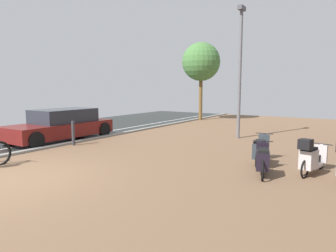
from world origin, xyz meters
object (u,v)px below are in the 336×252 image
(scooter_extra, at_px, (260,150))
(parked_car_near, at_px, (61,125))
(street_tree, at_px, (201,62))
(bollard_far, at_px, (73,133))
(scooter_near, at_px, (263,160))
(lamp_post, at_px, (240,66))
(scooter_far, at_px, (311,158))

(scooter_extra, distance_m, parked_car_near, 8.25)
(scooter_extra, xyz_separation_m, street_tree, (-6.90, 9.95, 3.51))
(scooter_extra, xyz_separation_m, bollard_far, (-6.78, -1.02, 0.07))
(scooter_near, bearing_deg, lamp_post, 115.69)
(scooter_far, distance_m, street_tree, 13.71)
(scooter_extra, distance_m, bollard_far, 6.86)
(bollard_far, bearing_deg, scooter_near, -0.75)
(scooter_far, relative_size, lamp_post, 0.29)
(parked_car_near, bearing_deg, street_tree, 82.67)
(scooter_near, xyz_separation_m, parked_car_near, (-8.60, 0.68, 0.23))
(scooter_far, bearing_deg, lamp_post, 128.10)
(scooter_near, bearing_deg, scooter_far, 34.46)
(bollard_far, bearing_deg, scooter_extra, 8.55)
(parked_car_near, relative_size, lamp_post, 0.80)
(street_tree, bearing_deg, scooter_near, -56.70)
(scooter_far, distance_m, bollard_far, 8.18)
(scooter_extra, height_order, parked_car_near, parked_car_near)
(scooter_extra, bearing_deg, scooter_near, -71.75)
(scooter_extra, xyz_separation_m, parked_car_near, (-8.23, -0.43, 0.22))
(scooter_far, relative_size, parked_car_near, 0.37)
(bollard_far, bearing_deg, scooter_far, 4.18)
(scooter_extra, bearing_deg, bollard_far, -171.45)
(scooter_near, relative_size, scooter_far, 1.00)
(scooter_far, distance_m, lamp_post, 6.20)
(street_tree, xyz_separation_m, bollard_far, (0.12, -10.97, -3.44))
(lamp_post, xyz_separation_m, bollard_far, (-4.70, -5.01, -2.63))
(scooter_extra, relative_size, street_tree, 0.33)
(parked_car_near, height_order, bollard_far, parked_car_near)
(scooter_far, xyz_separation_m, parked_car_near, (-9.61, -0.01, 0.18))
(scooter_far, xyz_separation_m, street_tree, (-8.27, 10.37, 3.47))
(bollard_far, bearing_deg, parked_car_near, 158.04)
(scooter_near, xyz_separation_m, scooter_far, (1.00, 0.69, 0.05))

